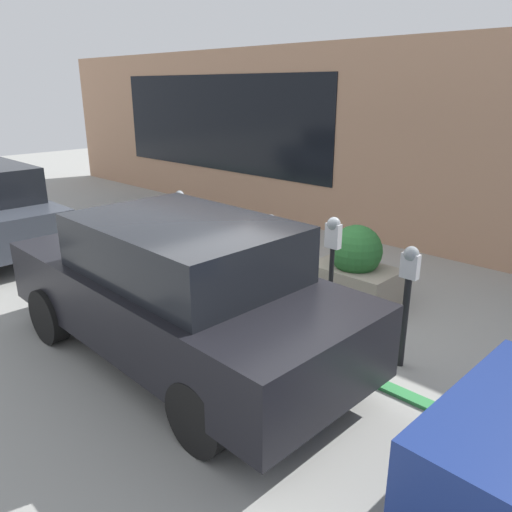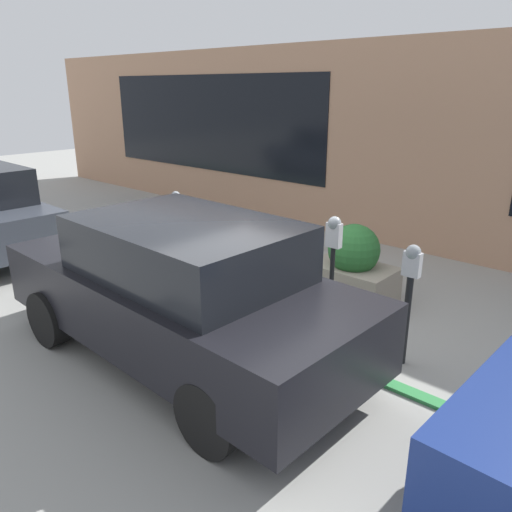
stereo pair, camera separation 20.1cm
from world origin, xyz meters
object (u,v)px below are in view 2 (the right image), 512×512
parking_meter_middle (270,244)px  planter_box (353,267)px  parking_meter_second (333,248)px  parking_meter_farthest (177,222)px  parking_meter_fourth (219,242)px  parking_meter_nearest (410,284)px  parked_car_middle (180,289)px

parking_meter_middle → planter_box: (-0.58, -1.20, -0.53)m
parking_meter_second → parking_meter_farthest: size_ratio=1.07×
parking_meter_middle → parking_meter_fourth: bearing=-2.0°
parking_meter_nearest → parking_meter_fourth: 3.02m
parking_meter_nearest → parking_meter_middle: bearing=0.2°
parking_meter_second → parking_meter_farthest: (2.97, -0.00, -0.20)m
parking_meter_second → planter_box: size_ratio=1.27×
parking_meter_middle → planter_box: parking_meter_middle is taller
parking_meter_second → parking_meter_middle: bearing=3.0°
parking_meter_farthest → planter_box: parking_meter_farthest is taller
planter_box → parking_meter_fourth: bearing=36.3°
parking_meter_second → planter_box: 1.38m
parking_meter_second → parking_meter_middle: parking_meter_second is taller
parking_meter_middle → parked_car_middle: bearing=92.2°
parking_meter_second → planter_box: parking_meter_second is taller
parking_meter_farthest → planter_box: bearing=-156.0°
parking_meter_middle → parking_meter_second: bearing=-177.0°
parking_meter_second → parked_car_middle: (0.90, 1.66, -0.27)m
parking_meter_fourth → parking_meter_farthest: (0.99, -0.02, 0.12)m
parking_meter_second → parked_car_middle: size_ratio=0.33×
parking_meter_farthest → parked_car_middle: (-2.07, 1.67, -0.07)m
parking_meter_middle → parking_meter_farthest: 2.01m
parked_car_middle → parking_meter_second: bearing=-117.2°
parking_meter_second → parking_meter_nearest: bearing=177.5°
parking_meter_nearest → parking_meter_second: 1.05m
parking_meter_nearest → parking_meter_fourth: parking_meter_nearest is taller
parked_car_middle → planter_box: bearing=-99.1°
parking_meter_second → parking_meter_farthest: 2.98m
parking_meter_middle → parked_car_middle: (-0.06, 1.61, -0.14)m
parking_meter_nearest → parking_meter_farthest: parking_meter_farthest is taller
parking_meter_second → parking_meter_farthest: parking_meter_second is taller
parking_meter_middle → parking_meter_farthest: parking_meter_farthest is taller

